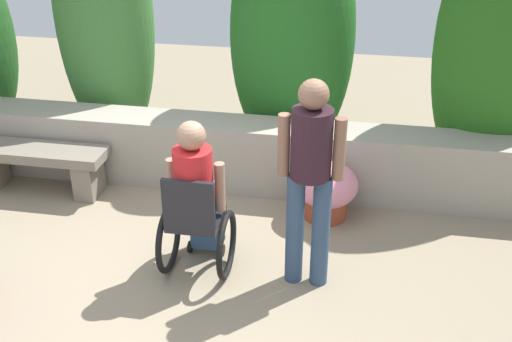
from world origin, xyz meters
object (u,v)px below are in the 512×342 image
(stone_bench, at_px, (37,163))
(person_in_wheelchair, at_px, (197,203))
(person_standing_companion, at_px, (310,172))
(flower_pot_purple_near, at_px, (326,189))

(stone_bench, height_order, person_in_wheelchair, person_in_wheelchair)
(stone_bench, xyz_separation_m, person_standing_companion, (2.78, -0.99, 0.67))
(stone_bench, bearing_deg, flower_pot_purple_near, -3.07)
(stone_bench, relative_size, person_in_wheelchair, 1.06)
(person_in_wheelchair, bearing_deg, stone_bench, 143.25)
(person_standing_companion, height_order, flower_pot_purple_near, person_standing_companion)
(stone_bench, relative_size, person_standing_companion, 0.83)
(stone_bench, distance_m, person_in_wheelchair, 2.17)
(stone_bench, height_order, flower_pot_purple_near, flower_pot_purple_near)
(stone_bench, xyz_separation_m, flower_pot_purple_near, (2.85, 0.02, -0.02))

